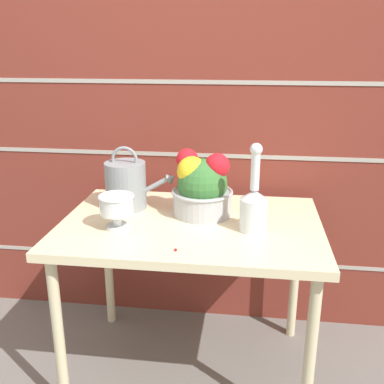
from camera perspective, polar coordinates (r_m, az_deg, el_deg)
name	(u,v)px	position (r m, az deg, el deg)	size (l,w,h in m)	color
ground_plane	(191,367)	(2.28, -0.13, -21.30)	(12.00, 12.00, 0.00)	slate
brick_wall	(204,118)	(2.28, 1.53, 9.34)	(3.60, 0.08, 2.20)	maroon
patio_table	(191,238)	(1.93, -0.15, -5.87)	(1.09, 0.76, 0.74)	beige
watering_can	(126,185)	(2.05, -8.33, 0.94)	(0.33, 0.18, 0.29)	gray
crystal_pedestal_bowl	(117,206)	(1.83, -9.54, -1.81)	(0.15, 0.15, 0.14)	silver
flower_planter	(201,187)	(1.94, 1.21, 0.67)	(0.27, 0.27, 0.29)	#ADADB2
glass_decanter	(254,205)	(1.79, 7.84, -1.60)	(0.11, 0.11, 0.36)	silver
fallen_petal	(176,250)	(1.64, -2.10, -7.36)	(0.01, 0.01, 0.01)	red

